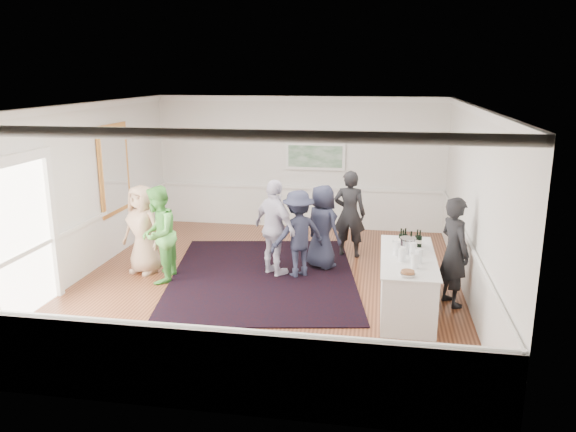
% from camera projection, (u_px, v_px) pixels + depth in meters
% --- Properties ---
extents(floor, '(8.00, 8.00, 0.00)m').
position_uv_depth(floor, '(267.00, 284.00, 10.20)').
color(floor, brown).
rests_on(floor, ground).
extents(ceiling, '(7.00, 8.00, 0.02)m').
position_uv_depth(ceiling, '(265.00, 105.00, 9.41)').
color(ceiling, white).
rests_on(ceiling, wall_back).
extents(wall_left, '(0.02, 8.00, 3.20)m').
position_uv_depth(wall_left, '(80.00, 191.00, 10.36)').
color(wall_left, white).
rests_on(wall_left, floor).
extents(wall_right, '(0.02, 8.00, 3.20)m').
position_uv_depth(wall_right, '(473.00, 206.00, 9.25)').
color(wall_right, white).
rests_on(wall_right, floor).
extents(wall_back, '(7.00, 0.02, 3.20)m').
position_uv_depth(wall_back, '(299.00, 163.00, 13.63)').
color(wall_back, white).
rests_on(wall_back, floor).
extents(wall_front, '(7.00, 0.02, 3.20)m').
position_uv_depth(wall_front, '(190.00, 279.00, 5.98)').
color(wall_front, white).
rests_on(wall_front, floor).
extents(wainscoting, '(7.00, 8.00, 1.00)m').
position_uv_depth(wainscoting, '(266.00, 258.00, 10.08)').
color(wainscoting, white).
rests_on(wainscoting, floor).
extents(mirror, '(0.05, 1.25, 1.85)m').
position_uv_depth(mirror, '(114.00, 169.00, 11.55)').
color(mirror, '#E59743').
rests_on(mirror, wall_left).
extents(doorway, '(0.10, 1.78, 2.56)m').
position_uv_depth(doorway, '(21.00, 228.00, 8.59)').
color(doorway, white).
rests_on(doorway, wall_left).
extents(landscape_painting, '(1.44, 0.06, 0.66)m').
position_uv_depth(landscape_painting, '(315.00, 156.00, 13.47)').
color(landscape_painting, white).
rests_on(landscape_painting, wall_back).
extents(area_rug, '(4.10, 4.97, 0.02)m').
position_uv_depth(area_rug, '(263.00, 276.00, 10.58)').
color(area_rug, black).
rests_on(area_rug, floor).
extents(serving_table, '(0.86, 2.25, 0.91)m').
position_uv_depth(serving_table, '(407.00, 282.00, 9.01)').
color(serving_table, silver).
rests_on(serving_table, floor).
extents(bartender, '(0.69, 0.79, 1.81)m').
position_uv_depth(bartender, '(454.00, 252.00, 9.12)').
color(bartender, black).
rests_on(bartender, floor).
extents(guest_tan, '(0.97, 0.78, 1.71)m').
position_uv_depth(guest_tan, '(142.00, 229.00, 10.60)').
color(guest_tan, tan).
rests_on(guest_tan, floor).
extents(guest_green, '(0.75, 0.93, 1.78)m').
position_uv_depth(guest_green, '(158.00, 234.00, 10.15)').
color(guest_green, '#51AA44').
rests_on(guest_green, floor).
extents(guest_lilac, '(1.11, 1.03, 1.83)m').
position_uv_depth(guest_lilac, '(275.00, 228.00, 10.46)').
color(guest_lilac, silver).
rests_on(guest_lilac, floor).
extents(guest_dark_a, '(1.22, 1.11, 1.65)m').
position_uv_depth(guest_dark_a, '(298.00, 234.00, 10.42)').
color(guest_dark_a, '#1F2134').
rests_on(guest_dark_a, floor).
extents(guest_dark_b, '(0.70, 0.50, 1.81)m').
position_uv_depth(guest_dark_b, '(349.00, 214.00, 11.56)').
color(guest_dark_b, black).
rests_on(guest_dark_b, floor).
extents(guest_navy, '(0.96, 0.91, 1.65)m').
position_uv_depth(guest_navy, '(322.00, 227.00, 10.89)').
color(guest_navy, '#1F2134').
rests_on(guest_navy, floor).
extents(wine_bottles, '(0.38, 0.24, 0.31)m').
position_uv_depth(wine_bottles, '(410.00, 238.00, 9.33)').
color(wine_bottles, black).
rests_on(wine_bottles, serving_table).
extents(juice_pitchers, '(0.43, 0.68, 0.24)m').
position_uv_depth(juice_pitchers, '(409.00, 253.00, 8.64)').
color(juice_pitchers, '#66C044').
rests_on(juice_pitchers, serving_table).
extents(ice_bucket, '(0.26, 0.26, 0.25)m').
position_uv_depth(ice_bucket, '(408.00, 246.00, 9.03)').
color(ice_bucket, silver).
rests_on(ice_bucket, serving_table).
extents(nut_bowl, '(0.23, 0.23, 0.08)m').
position_uv_depth(nut_bowl, '(408.00, 273.00, 8.01)').
color(nut_bowl, white).
rests_on(nut_bowl, serving_table).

